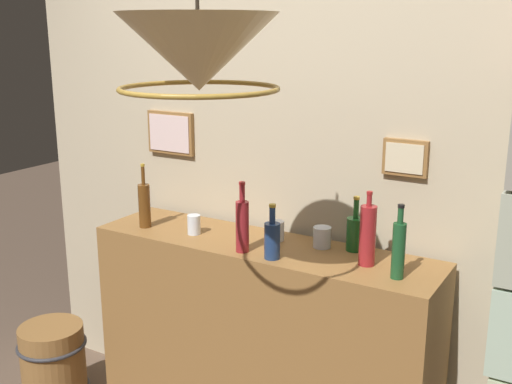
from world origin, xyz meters
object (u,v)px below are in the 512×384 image
liquor_bottle_vodka (272,239)px  pendant_lamp (198,54)px  glass_tumbler_highball (322,237)px  liquor_bottle_tequila (399,249)px  liquor_bottle_rye (355,233)px  liquor_bottle_scotch (144,205)px  liquor_bottle_amaro (368,235)px  glass_tumbler_rocks (277,231)px  glass_tumbler_shot (194,225)px  liquor_bottle_brandy (242,224)px  wooden_barrel (54,366)px

liquor_bottle_vodka → pendant_lamp: pendant_lamp is taller
glass_tumbler_highball → liquor_bottle_tequila: bearing=-23.2°
liquor_bottle_tequila → liquor_bottle_rye: liquor_bottle_tequila is taller
liquor_bottle_scotch → glass_tumbler_highball: liquor_bottle_scotch is taller
liquor_bottle_amaro → glass_tumbler_rocks: liquor_bottle_amaro is taller
glass_tumbler_highball → glass_tumbler_shot: same height
liquor_bottle_tequila → glass_tumbler_highball: liquor_bottle_tequila is taller
liquor_bottle_vodka → glass_tumbler_rocks: bearing=114.4°
liquor_bottle_vodka → liquor_bottle_rye: (0.26, 0.27, -0.01)m
liquor_bottle_brandy → liquor_bottle_scotch: size_ratio=0.99×
liquor_bottle_brandy → glass_tumbler_shot: (-0.32, 0.08, -0.08)m
liquor_bottle_vodka → pendant_lamp: (0.05, -0.55, 0.77)m
glass_tumbler_highball → glass_tumbler_rocks: bearing=-174.9°
liquor_bottle_brandy → liquor_bottle_scotch: liquor_bottle_scotch is taller
liquor_bottle_scotch → glass_tumbler_shot: (0.27, 0.03, -0.07)m
liquor_bottle_rye → glass_tumbler_rocks: (-0.35, -0.06, -0.04)m
liquor_bottle_tequila → liquor_bottle_vodka: size_ratio=1.25×
liquor_bottle_tequila → liquor_bottle_rye: (-0.26, 0.21, -0.04)m
liquor_bottle_brandy → wooden_barrel: (-1.09, -0.15, -0.92)m
liquor_bottle_brandy → pendant_lamp: 0.94m
pendant_lamp → glass_tumbler_shot: bearing=128.7°
glass_tumbler_shot → pendant_lamp: pendant_lamp is taller
liquor_bottle_tequila → liquor_bottle_amaro: bearing=154.9°
liquor_bottle_tequila → wooden_barrel: (-1.75, -0.21, -0.92)m
liquor_bottle_rye → pendant_lamp: size_ratio=0.43×
wooden_barrel → liquor_bottle_vodka: bearing=6.7°
liquor_bottle_amaro → glass_tumbler_highball: 0.28m
liquor_bottle_amaro → glass_tumbler_shot: 0.84m
liquor_bottle_vodka → glass_tumbler_rocks: (-0.10, 0.21, -0.04)m
glass_tumbler_rocks → glass_tumbler_shot: bearing=-162.1°
glass_tumbler_rocks → wooden_barrel: glass_tumbler_rocks is taller
liquor_bottle_amaro → pendant_lamp: 1.05m
glass_tumbler_rocks → pendant_lamp: bearing=-79.3°
liquor_bottle_brandy → pendant_lamp: pendant_lamp is taller
liquor_bottle_amaro → glass_tumbler_shot: bearing=-177.1°
glass_tumbler_shot → wooden_barrel: size_ratio=0.20×
pendant_lamp → glass_tumbler_rocks: bearing=100.7°
liquor_bottle_amaro → wooden_barrel: 1.87m
liquor_bottle_vodka → pendant_lamp: 0.95m
liquor_bottle_amaro → glass_tumbler_highball: size_ratio=3.35×
liquor_bottle_brandy → liquor_bottle_tequila: 0.67m
liquor_bottle_scotch → glass_tumbler_shot: bearing=7.4°
liquor_bottle_brandy → liquor_bottle_rye: size_ratio=1.28×
pendant_lamp → wooden_barrel: bearing=162.3°
liquor_bottle_rye → pendant_lamp: (-0.21, -0.82, 0.77)m
liquor_bottle_vodka → glass_tumbler_highball: liquor_bottle_vodka is taller
liquor_bottle_amaro → wooden_barrel: bearing=-170.2°
glass_tumbler_rocks → wooden_barrel: size_ratio=0.19×
glass_tumbler_highball → glass_tumbler_shot: (-0.59, -0.14, -0.00)m
liquor_bottle_tequila → glass_tumbler_rocks: size_ratio=3.30×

